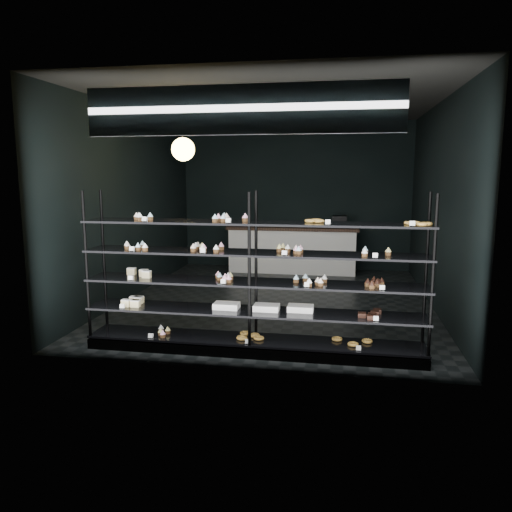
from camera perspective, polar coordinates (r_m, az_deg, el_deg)
name	(u,v)px	position (r m, az deg, el deg)	size (l,w,h in m)	color
room	(277,205)	(8.14, 2.43, 5.85)	(5.01, 6.01, 3.20)	black
display_shelf	(251,301)	(5.89, -0.57, -5.13)	(4.00, 0.50, 1.91)	black
signage	(240,110)	(5.27, -1.85, 16.38)	(3.30, 0.05, 0.50)	#0F0D41
pendant_lamp	(183,149)	(7.42, -8.33, 11.98)	(0.33, 0.33, 0.90)	black
service_counter	(293,249)	(10.73, 4.25, 0.82)	(2.78, 0.65, 1.23)	silver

